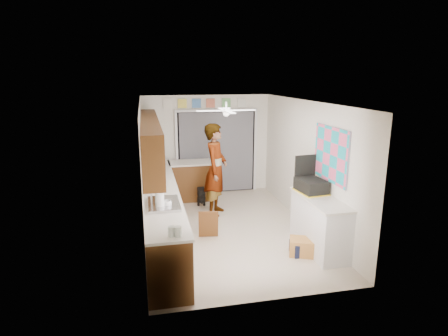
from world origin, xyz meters
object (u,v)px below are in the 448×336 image
paper_towel_roll (160,201)px  dog (201,195)px  suitcase (311,186)px  soap_bottle (159,195)px  navy_crate (302,248)px  microwave (157,166)px  cup (167,204)px  man (216,170)px  cardboard_box (303,247)px

paper_towel_roll → dog: 3.05m
suitcase → dog: bearing=117.0°
soap_bottle → navy_crate: bearing=-8.8°
microwave → suitcase: bearing=-123.7°
cup → paper_towel_roll: (-0.10, -0.04, 0.07)m
cup → dog: (0.94, 2.70, -0.78)m
paper_towel_roll → navy_crate: size_ratio=0.69×
man → dog: man is taller
man → dog: bearing=42.6°
microwave → cardboard_box: bearing=-133.6°
microwave → cardboard_box: size_ratio=1.22×
navy_crate → cup: bearing=174.5°
man → cup: bearing=174.1°
cup → dog: cup is taller
paper_towel_roll → dog: size_ratio=0.46×
cup → man: man is taller
soap_bottle → navy_crate: 2.59m
microwave → suitcase: (2.64, -1.98, -0.03)m
cardboard_box → dog: 3.21m
soap_bottle → cup: (0.12, -0.15, -0.11)m
microwave → suitcase: microwave is taller
paper_towel_roll → man: size_ratio=0.13×
navy_crate → man: (-1.08, 2.23, 0.88)m
dog → paper_towel_roll: bearing=-105.7°
soap_bottle → cup: bearing=-51.3°
soap_bottle → navy_crate: size_ratio=0.89×
cardboard_box → man: 2.63m
microwave → suitcase: size_ratio=0.99×
cup → paper_towel_roll: size_ratio=0.55×
soap_bottle → navy_crate: soap_bottle is taller
paper_towel_roll → dog: (1.04, 2.74, -0.85)m
microwave → navy_crate: microwave is taller
soap_bottle → man: size_ratio=0.17×
paper_towel_roll → navy_crate: (2.35, -0.18, -0.96)m
microwave → paper_towel_roll: 2.27m
microwave → cardboard_box: microwave is taller
microwave → paper_towel_roll: (-0.03, -2.27, -0.02)m
microwave → paper_towel_roll: microwave is taller
paper_towel_roll → cardboard_box: 2.53m
soap_bottle → dog: 2.90m
microwave → cup: 2.23m
cup → suitcase: (2.56, 0.25, 0.06)m
cardboard_box → dog: bearing=114.0°
cup → navy_crate: 2.42m
soap_bottle → suitcase: 2.68m
dog → navy_crate: bearing=-60.8°
cardboard_box → microwave: bearing=133.2°
cup → paper_towel_roll: 0.13m
suitcase → dog: size_ratio=0.99×
paper_towel_roll → microwave: bearing=89.2°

